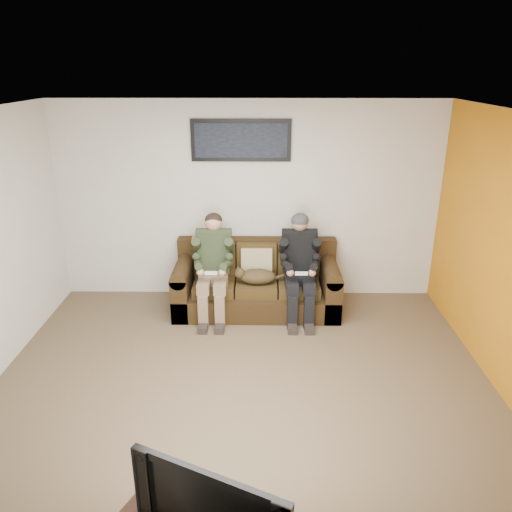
{
  "coord_description": "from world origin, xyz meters",
  "views": [
    {
      "loc": [
        0.18,
        -4.08,
        2.99
      ],
      "look_at": [
        0.12,
        1.2,
        0.95
      ],
      "focal_mm": 35.0,
      "sensor_mm": 36.0,
      "label": 1
    }
  ],
  "objects_px": {
    "framed_poster": "(241,140)",
    "person_right": "(300,261)",
    "television": "(218,500)",
    "cat": "(256,276)",
    "sofa": "(257,284)",
    "person_left": "(213,261)"
  },
  "relations": [
    {
      "from": "sofa",
      "to": "framed_poster",
      "type": "relative_size",
      "value": 1.66
    },
    {
      "from": "television",
      "to": "cat",
      "type": "bearing_deg",
      "value": 112.11
    },
    {
      "from": "television",
      "to": "person_left",
      "type": "bearing_deg",
      "value": 120.5
    },
    {
      "from": "person_left",
      "to": "cat",
      "type": "height_order",
      "value": "person_left"
    },
    {
      "from": "person_right",
      "to": "framed_poster",
      "type": "distance_m",
      "value": 1.67
    },
    {
      "from": "sofa",
      "to": "television",
      "type": "bearing_deg",
      "value": -92.69
    },
    {
      "from": "cat",
      "to": "framed_poster",
      "type": "distance_m",
      "value": 1.7
    },
    {
      "from": "person_left",
      "to": "sofa",
      "type": "bearing_deg",
      "value": 17.98
    },
    {
      "from": "person_right",
      "to": "cat",
      "type": "relative_size",
      "value": 1.94
    },
    {
      "from": "person_left",
      "to": "cat",
      "type": "bearing_deg",
      "value": -2.64
    },
    {
      "from": "cat",
      "to": "person_right",
      "type": "bearing_deg",
      "value": 2.61
    },
    {
      "from": "cat",
      "to": "person_left",
      "type": "bearing_deg",
      "value": 177.36
    },
    {
      "from": "framed_poster",
      "to": "person_right",
      "type": "bearing_deg",
      "value": -37.57
    },
    {
      "from": "person_right",
      "to": "person_left",
      "type": "bearing_deg",
      "value": -179.98
    },
    {
      "from": "sofa",
      "to": "person_right",
      "type": "distance_m",
      "value": 0.68
    },
    {
      "from": "cat",
      "to": "television",
      "type": "bearing_deg",
      "value": -92.73
    },
    {
      "from": "framed_poster",
      "to": "sofa",
      "type": "bearing_deg",
      "value": -62.95
    },
    {
      "from": "sofa",
      "to": "framed_poster",
      "type": "bearing_deg",
      "value": 117.05
    },
    {
      "from": "person_right",
      "to": "cat",
      "type": "height_order",
      "value": "person_right"
    },
    {
      "from": "framed_poster",
      "to": "television",
      "type": "xyz_separation_m",
      "value": [
        0.02,
        -4.17,
        -1.42
      ]
    },
    {
      "from": "person_left",
      "to": "framed_poster",
      "type": "distance_m",
      "value": 1.54
    },
    {
      "from": "person_right",
      "to": "cat",
      "type": "distance_m",
      "value": 0.58
    }
  ]
}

